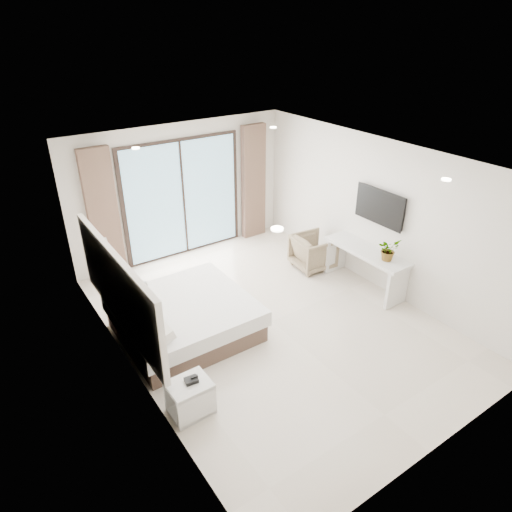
# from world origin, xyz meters

# --- Properties ---
(ground) EXTENTS (6.20, 6.20, 0.00)m
(ground) POSITION_xyz_m (0.00, 0.00, 0.00)
(ground) COLOR beige
(ground) RESTS_ON ground
(room_shell) EXTENTS (4.62, 6.22, 2.72)m
(room_shell) POSITION_xyz_m (-0.20, 0.80, 1.58)
(room_shell) COLOR silver
(room_shell) RESTS_ON ground
(bed) EXTENTS (1.98, 1.88, 0.69)m
(bed) POSITION_xyz_m (-1.32, 0.52, 0.29)
(bed) COLOR brown
(bed) RESTS_ON ground
(nightstand) EXTENTS (0.52, 0.43, 0.47)m
(nightstand) POSITION_xyz_m (-1.99, -0.99, 0.24)
(nightstand) COLOR silver
(nightstand) RESTS_ON ground
(phone) EXTENTS (0.17, 0.14, 0.05)m
(phone) POSITION_xyz_m (-1.95, -0.99, 0.50)
(phone) COLOR black
(phone) RESTS_ON nightstand
(console_desk) EXTENTS (0.52, 1.68, 0.77)m
(console_desk) POSITION_xyz_m (2.04, -0.07, 0.57)
(console_desk) COLOR silver
(console_desk) RESTS_ON ground
(plant) EXTENTS (0.37, 0.41, 0.31)m
(plant) POSITION_xyz_m (2.04, -0.53, 0.92)
(plant) COLOR #33662D
(plant) RESTS_ON console_desk
(armchair) EXTENTS (0.75, 0.79, 0.75)m
(armchair) POSITION_xyz_m (1.76, 1.03, 0.37)
(armchair) COLOR #8D805C
(armchair) RESTS_ON ground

